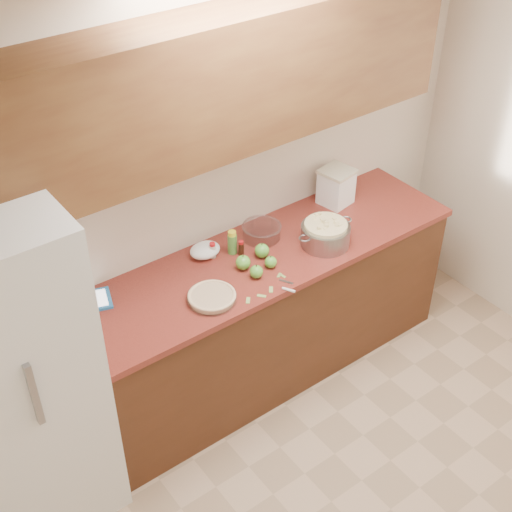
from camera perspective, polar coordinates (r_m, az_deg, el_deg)
room_shell at (r=3.05m, az=16.52°, el=-8.10°), size 3.60×3.60×3.60m
counter_run at (r=4.36m, az=-0.31°, el=-5.10°), size 2.64×0.68×0.92m
upper_cabinets at (r=3.65m, az=-1.87°, el=13.89°), size 2.60×0.34×0.70m
fridge at (r=3.61m, az=-18.97°, el=-9.11°), size 0.70×0.70×1.80m
pie at (r=3.78m, az=-3.55°, el=-3.30°), size 0.27×0.27×0.04m
colander at (r=4.17m, az=5.57°, el=1.75°), size 0.39×0.29×0.14m
flour_canister at (r=4.53m, az=6.43°, el=5.57°), size 0.22×0.22×0.24m
tablet at (r=3.87m, az=-13.23°, el=-3.56°), size 0.28×0.24×0.02m
paring_knife at (r=3.86m, az=2.59°, el=-2.61°), size 0.09×0.15×0.01m
lemon_bottle at (r=4.08m, az=-1.91°, el=1.08°), size 0.05×0.05×0.15m
cinnamon_shaker at (r=4.07m, az=-3.50°, el=0.46°), size 0.04×0.04×0.10m
vanilla_bottle at (r=4.08m, az=-1.19°, el=0.63°), size 0.03×0.03×0.09m
mixing_bowl at (r=4.21m, az=0.45°, el=2.02°), size 0.24×0.24×0.09m
paper_towel at (r=4.08m, az=-4.10°, el=0.47°), size 0.23×0.21×0.08m
apple_left at (r=3.97m, az=-1.04°, el=-0.52°), size 0.08×0.08×0.10m
apple_center at (r=4.06m, az=0.48°, el=0.43°), size 0.08×0.08×0.10m
apple_front at (r=3.92m, az=0.03°, el=-1.27°), size 0.07×0.07×0.09m
apple_extra at (r=3.99m, az=1.18°, el=-0.49°), size 0.07×0.07×0.08m
peel_a at (r=3.95m, az=2.16°, el=-1.61°), size 0.02×0.04×0.00m
peel_b at (r=3.95m, az=1.87°, el=-1.55°), size 0.04×0.03×0.00m
peel_c at (r=3.81m, az=0.45°, el=-3.21°), size 0.05×0.05×0.00m
peel_d at (r=3.85m, az=1.21°, el=-2.70°), size 0.05×0.05×0.00m
peel_e at (r=3.78m, az=-0.64°, el=-3.57°), size 0.05×0.05×0.00m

